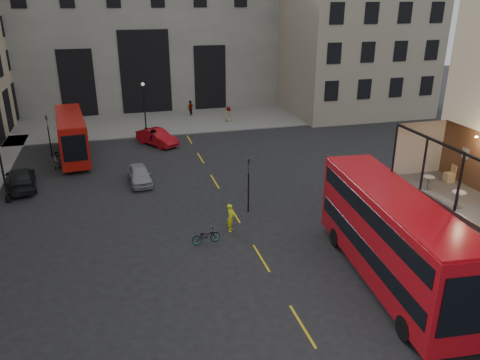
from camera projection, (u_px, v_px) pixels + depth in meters
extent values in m
plane|color=black|center=(343.00, 318.00, 21.26)|extent=(140.00, 140.00, 0.00)
cube|color=black|center=(444.00, 265.00, 21.75)|extent=(0.08, 9.20, 3.00)
cube|color=beige|center=(419.00, 148.00, 25.13)|extent=(3.00, 0.04, 2.90)
cube|color=slate|center=(454.00, 212.00, 20.77)|extent=(0.12, 10.00, 0.18)
cube|color=black|center=(465.00, 154.00, 19.76)|extent=(0.12, 10.00, 0.10)
cube|color=beige|center=(465.00, 153.00, 23.81)|extent=(0.04, 0.45, 0.55)
cylinder|color=#FFD899|center=(476.00, 137.00, 22.12)|extent=(0.12, 0.12, 0.05)
cube|color=#C2AE91|center=(472.00, 256.00, 22.04)|extent=(3.00, 11.00, 4.50)
cube|color=gray|center=(140.00, 35.00, 59.79)|extent=(34.00, 10.00, 18.00)
cube|color=black|center=(146.00, 73.00, 56.74)|extent=(6.00, 0.12, 10.00)
cube|color=black|center=(77.00, 84.00, 55.14)|extent=(4.00, 0.12, 8.00)
cube|color=black|center=(210.00, 78.00, 59.08)|extent=(4.00, 0.12, 8.00)
cube|color=gray|center=(347.00, 27.00, 58.40)|extent=(16.00, 18.00, 20.00)
cube|color=slate|center=(143.00, 123.00, 53.86)|extent=(40.00, 12.00, 0.12)
cylinder|color=black|center=(248.00, 193.00, 31.27)|extent=(0.10, 0.10, 2.80)
imported|color=black|center=(249.00, 166.00, 30.57)|extent=(0.16, 0.20, 1.00)
cylinder|color=black|center=(50.00, 142.00, 42.18)|extent=(0.10, 0.10, 2.80)
imported|color=black|center=(47.00, 121.00, 41.48)|extent=(0.16, 0.20, 1.00)
cylinder|color=black|center=(2.00, 169.00, 32.31)|extent=(0.14, 0.14, 5.00)
cylinder|color=black|center=(8.00, 199.00, 33.13)|extent=(0.36, 0.36, 0.50)
cylinder|color=black|center=(145.00, 109.00, 49.37)|extent=(0.14, 0.14, 5.00)
cylinder|color=black|center=(146.00, 130.00, 50.20)|extent=(0.36, 0.36, 0.50)
sphere|color=silver|center=(143.00, 84.00, 48.40)|extent=(0.36, 0.36, 0.36)
cube|color=#A40B14|center=(391.00, 236.00, 23.13)|extent=(3.89, 12.33, 4.30)
cube|color=black|center=(390.00, 247.00, 23.36)|extent=(3.86, 11.67, 0.88)
cube|color=black|center=(394.00, 212.00, 22.65)|extent=(3.86, 11.67, 0.88)
cube|color=#A40B14|center=(397.00, 196.00, 22.33)|extent=(3.75, 12.07, 0.13)
cylinder|color=black|center=(336.00, 237.00, 27.23)|extent=(0.41, 1.13, 1.10)
cylinder|color=black|center=(376.00, 234.00, 27.64)|extent=(0.41, 1.13, 1.10)
cylinder|color=black|center=(405.00, 328.00, 19.79)|extent=(0.41, 1.13, 1.10)
cylinder|color=black|center=(459.00, 322.00, 20.19)|extent=(0.41, 1.13, 1.10)
cube|color=#A7110B|center=(72.00, 135.00, 41.70)|extent=(3.27, 10.03, 3.49)
cube|color=black|center=(72.00, 140.00, 41.88)|extent=(3.25, 9.50, 0.72)
cube|color=black|center=(70.00, 123.00, 41.31)|extent=(3.25, 9.50, 0.72)
cube|color=#A7110B|center=(69.00, 116.00, 41.05)|extent=(3.16, 9.83, 0.11)
cylinder|color=black|center=(61.00, 144.00, 44.70)|extent=(0.34, 0.92, 0.90)
cylinder|color=black|center=(83.00, 142.00, 45.38)|extent=(0.34, 0.92, 0.90)
cylinder|color=black|center=(64.00, 166.00, 38.98)|extent=(0.34, 0.92, 0.90)
cylinder|color=black|center=(89.00, 163.00, 39.66)|extent=(0.34, 0.92, 0.90)
imported|color=#95989D|center=(140.00, 175.00, 36.38)|extent=(1.86, 4.09, 1.36)
imported|color=#A70A13|center=(157.00, 137.00, 45.73)|extent=(3.97, 4.87, 1.56)
imported|color=black|center=(21.00, 179.00, 35.44)|extent=(2.90, 5.45, 1.50)
imported|color=gray|center=(206.00, 236.00, 27.61)|extent=(1.80, 0.84, 0.91)
imported|color=#F1FF1A|center=(231.00, 218.00, 28.90)|extent=(0.66, 0.77, 1.79)
imported|color=gray|center=(58.00, 160.00, 39.36)|extent=(0.90, 0.81, 1.54)
imported|color=gray|center=(154.00, 138.00, 45.05)|extent=(1.31, 1.22, 1.78)
imported|color=gray|center=(191.00, 108.00, 56.77)|extent=(1.13, 1.10, 1.90)
imported|color=gray|center=(229.00, 115.00, 53.96)|extent=(0.78, 1.01, 1.82)
cylinder|color=silver|center=(459.00, 192.00, 21.30)|extent=(0.60, 0.60, 0.04)
cylinder|color=slate|center=(458.00, 199.00, 21.43)|extent=(0.08, 0.08, 0.70)
cylinder|color=slate|center=(457.00, 206.00, 21.56)|extent=(0.44, 0.44, 0.03)
cylinder|color=beige|center=(429.00, 177.00, 23.30)|extent=(0.55, 0.55, 0.04)
cylinder|color=slate|center=(428.00, 183.00, 23.42)|extent=(0.07, 0.07, 0.64)
cylinder|color=slate|center=(427.00, 189.00, 23.54)|extent=(0.40, 0.40, 0.03)
cube|color=#D7AE7C|center=(449.00, 177.00, 24.41)|extent=(0.49, 0.49, 0.48)
cube|color=#D7AE7C|center=(454.00, 169.00, 24.27)|extent=(0.09, 0.45, 0.43)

